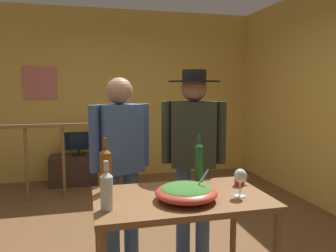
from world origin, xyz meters
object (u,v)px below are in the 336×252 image
Objects in this scene: wine_bottle_amber at (106,169)px; wine_bottle_green at (199,162)px; mug_red at (240,179)px; person_standing_left at (121,157)px; serving_table at (181,210)px; tv_console at (79,169)px; wine_bottle_clear at (107,190)px; framed_picture at (40,83)px; person_standing_right at (194,146)px; stair_railing at (77,151)px; salad_bowl at (186,192)px; flat_screen_tv at (78,142)px; wine_glass at (240,177)px.

wine_bottle_green is at bearing 6.87° from wine_bottle_amber.
person_standing_left is at bearing 144.08° from mug_red.
person_standing_left reaches higher than serving_table.
tv_console is at bearing 102.50° from serving_table.
wine_bottle_clear is 0.18× the size of person_standing_left.
framed_picture reaches higher than tv_console.
person_standing_right is (1.06, -2.56, 0.78)m from tv_console.
tv_console is at bearing -97.55° from person_standing_left.
person_standing_left is (-0.82, 0.60, 0.09)m from mug_red.
framed_picture is at bearing 114.88° from wine_bottle_green.
serving_table is 10.37× the size of mug_red.
stair_railing is 2.77m from wine_bottle_clear.
serving_table is 0.18m from salad_bowl.
flat_screen_tv is 3.08m from wine_bottle_amber.
person_standing_right is (1.07, -1.88, 0.35)m from stair_railing.
flat_screen_tv is 0.29× the size of person_standing_left.
serving_table is at bearing 163.74° from wine_glass.
stair_railing is at bearing -90.88° from tv_console.
wine_bottle_amber is (-0.49, 0.29, 0.11)m from salad_bowl.
salad_bowl is 0.51m from wine_bottle_clear.
person_standing_left is at bearing 112.35° from salad_bowl.
wine_glass reaches higher than flat_screen_tv.
mug_red is 0.07× the size of person_standing_right.
person_standing_left reaches higher than wine_bottle_green.
mug_red is (0.49, 0.22, -0.01)m from salad_bowl.
wine_bottle_green is at bearing -65.12° from framed_picture.
framed_picture is at bearing 153.08° from tv_console.
tv_console is 3.51m from wine_bottle_clear.
person_standing_right is at bearing 32.76° from wine_bottle_amber.
salad_bowl is at bearing 85.00° from person_standing_right.
wine_bottle_green is 0.97× the size of wine_bottle_amber.
person_standing_left is 0.66m from person_standing_right.
person_standing_left is (0.40, -2.53, 0.26)m from flat_screen_tv.
tv_console is 3.44m from mug_red.
tv_console is 2.69m from person_standing_left.
salad_bowl is 2.14× the size of wine_glass.
person_standing_right is at bearing -60.41° from stair_railing.
stair_railing is 1.95m from person_standing_left.
salad_bowl is 0.53m from mug_red.
flat_screen_tv is at bearing 93.85° from wine_bottle_clear.
wine_bottle_clear is at bearing 62.69° from person_standing_right.
person_standing_right is (0.81, 0.52, 0.04)m from wine_bottle_amber.
wine_bottle_clear is at bearing -177.93° from wine_glass.
wine_bottle_amber is at bearing -173.13° from wine_bottle_green.
salad_bowl is at bearing -74.51° from stair_railing.
framed_picture reaches higher than person_standing_left.
tv_console is at bearing 102.29° from salad_bowl.
wine_bottle_amber reaches higher than wine_glass.
wine_bottle_clear is at bearing -149.49° from wine_bottle_green.
serving_table is at bearing 94.66° from salad_bowl.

